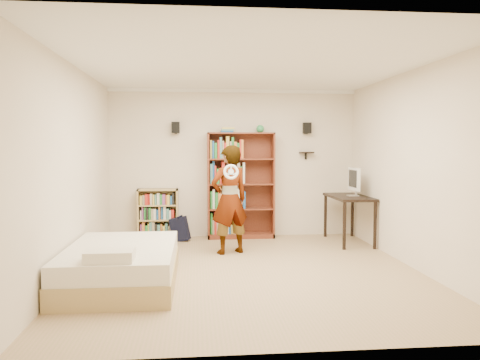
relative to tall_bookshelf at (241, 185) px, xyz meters
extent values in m
cube|color=tan|center=(-0.12, -2.32, -0.95)|extent=(4.50, 5.00, 0.01)
cube|color=silver|center=(-0.12, 0.18, 0.40)|extent=(4.50, 0.02, 2.70)
cube|color=silver|center=(-0.12, -4.82, 0.40)|extent=(4.50, 0.02, 2.70)
cube|color=silver|center=(-2.37, -2.32, 0.40)|extent=(0.02, 5.00, 2.70)
cube|color=silver|center=(2.13, -2.32, 0.40)|extent=(0.02, 5.00, 2.70)
cube|color=white|center=(-0.12, -2.32, 1.75)|extent=(4.50, 5.00, 0.02)
cube|color=white|center=(-0.12, 0.15, 1.72)|extent=(4.50, 0.06, 0.06)
cube|color=white|center=(-0.12, -4.79, 1.72)|extent=(4.50, 0.06, 0.06)
cube|color=white|center=(-2.34, -2.32, 1.72)|extent=(0.06, 5.00, 0.06)
cube|color=white|center=(2.10, -2.32, 1.72)|extent=(0.06, 5.00, 0.06)
cube|color=black|center=(-1.17, 0.08, 1.05)|extent=(0.14, 0.12, 0.20)
cube|color=black|center=(1.23, 0.08, 1.05)|extent=(0.14, 0.12, 0.20)
cube|color=black|center=(1.23, 0.09, 0.60)|extent=(0.25, 0.16, 0.02)
imported|color=black|center=(-0.30, -1.24, -0.12)|extent=(0.72, 0.61, 1.68)
torus|color=white|center=(-0.30, -1.56, 0.33)|extent=(0.23, 0.09, 0.23)
camera|label=1|loc=(-0.81, -8.41, 0.69)|focal=35.00mm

